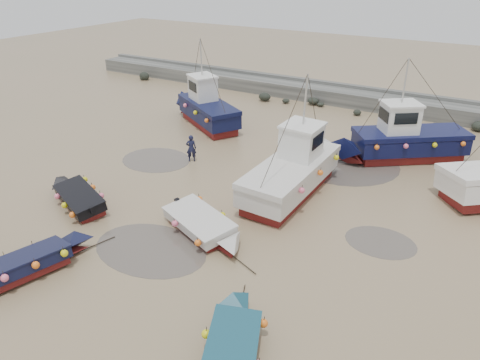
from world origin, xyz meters
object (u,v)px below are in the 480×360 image
object	(u,v)px
dinghy_1	(31,261)
dinghy_5	(205,224)
person	(192,161)
cabin_boat_0	(205,107)
cabin_boat_2	(401,139)
cabin_boat_1	(295,167)
dinghy_2	(231,342)
dinghy_4	(79,194)

from	to	relation	value
dinghy_1	dinghy_5	world-z (taller)	same
person	dinghy_1	bearing A→B (deg)	60.81
cabin_boat_0	cabin_boat_2	world-z (taller)	same
cabin_boat_0	cabin_boat_1	world-z (taller)	same
dinghy_1	dinghy_2	xyz separation A→B (m)	(9.12, 0.46, 0.01)
dinghy_1	cabin_boat_2	xyz separation A→B (m)	(9.53, 19.33, 0.80)
dinghy_5	cabin_boat_1	world-z (taller)	cabin_boat_1
cabin_boat_1	person	size ratio (longest dim) A/B	6.29
dinghy_1	dinghy_5	xyz separation A→B (m)	(4.27, 5.89, -0.00)
dinghy_4	cabin_boat_2	world-z (taller)	cabin_boat_2
dinghy_1	dinghy_4	world-z (taller)	same
dinghy_1	cabin_boat_1	size ratio (longest dim) A/B	0.55
cabin_boat_0	person	xyz separation A→B (m)	(3.32, -6.28, -1.36)
dinghy_1	cabin_boat_0	distance (m)	19.28
person	cabin_boat_1	bearing A→B (deg)	142.50
person	dinghy_2	bearing A→B (deg)	95.88
dinghy_2	cabin_boat_2	xyz separation A→B (m)	(0.41, 18.86, 0.79)
dinghy_4	cabin_boat_1	bearing A→B (deg)	-27.73
cabin_boat_2	cabin_boat_1	bearing A→B (deg)	115.40
cabin_boat_2	person	size ratio (longest dim) A/B	5.08
cabin_boat_0	dinghy_2	bearing A→B (deg)	-111.43
cabin_boat_2	dinghy_1	bearing A→B (deg)	116.58
dinghy_5	cabin_boat_0	size ratio (longest dim) A/B	0.68
cabin_boat_1	cabin_boat_2	xyz separation A→B (m)	(3.73, 7.19, 0.03)
dinghy_5	cabin_boat_1	size ratio (longest dim) A/B	0.55
dinghy_5	person	size ratio (longest dim) A/B	3.48
dinghy_5	cabin_boat_2	distance (m)	14.45
cabin_boat_2	dinghy_5	bearing A→B (deg)	121.44
dinghy_1	dinghy_2	size ratio (longest dim) A/B	1.09
dinghy_1	dinghy_4	xyz separation A→B (m)	(-2.87, 4.96, -0.00)
dinghy_1	dinghy_2	bearing A→B (deg)	17.86
dinghy_2	cabin_boat_1	bearing A→B (deg)	82.16
dinghy_5	cabin_boat_0	world-z (taller)	cabin_boat_0
dinghy_1	cabin_boat_1	world-z (taller)	cabin_boat_1
cabin_boat_1	cabin_boat_0	bearing A→B (deg)	147.33
cabin_boat_1	person	bearing A→B (deg)	177.24
cabin_boat_2	person	distance (m)	12.93
dinghy_1	cabin_boat_2	world-z (taller)	cabin_boat_2
cabin_boat_1	dinghy_5	bearing A→B (deg)	-104.24
dinghy_5	cabin_boat_0	distance (m)	15.62
person	dinghy_5	bearing A→B (deg)	95.31
dinghy_1	cabin_boat_0	world-z (taller)	cabin_boat_0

